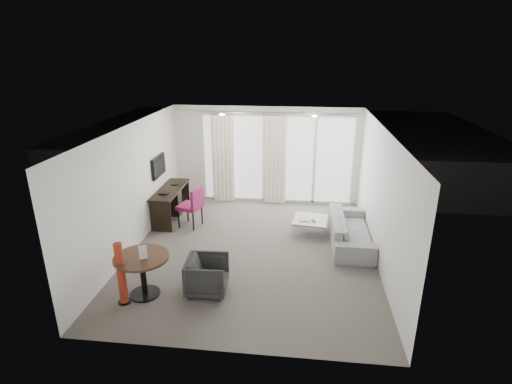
# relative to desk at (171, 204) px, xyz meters

# --- Properties ---
(floor) EXTENTS (5.00, 6.00, 0.00)m
(floor) POSITION_rel_desk_xyz_m (2.22, -1.45, -0.39)
(floor) COLOR #58524A
(floor) RESTS_ON ground
(ceiling) EXTENTS (5.00, 6.00, 0.00)m
(ceiling) POSITION_rel_desk_xyz_m (2.22, -1.45, 2.21)
(ceiling) COLOR white
(ceiling) RESTS_ON ground
(wall_left) EXTENTS (0.00, 6.00, 2.60)m
(wall_left) POSITION_rel_desk_xyz_m (-0.28, -1.45, 0.91)
(wall_left) COLOR silver
(wall_left) RESTS_ON ground
(wall_right) EXTENTS (0.00, 6.00, 2.60)m
(wall_right) POSITION_rel_desk_xyz_m (4.72, -1.45, 0.91)
(wall_right) COLOR silver
(wall_right) RESTS_ON ground
(wall_front) EXTENTS (5.00, 0.00, 2.60)m
(wall_front) POSITION_rel_desk_xyz_m (2.22, -4.45, 0.91)
(wall_front) COLOR silver
(wall_front) RESTS_ON ground
(window_panel) EXTENTS (4.00, 0.02, 2.38)m
(window_panel) POSITION_rel_desk_xyz_m (2.52, 1.53, 0.81)
(window_panel) COLOR white
(window_panel) RESTS_ON ground
(window_frame) EXTENTS (4.10, 0.06, 2.44)m
(window_frame) POSITION_rel_desk_xyz_m (2.52, 1.52, 0.81)
(window_frame) COLOR white
(window_frame) RESTS_ON ground
(curtain_left) EXTENTS (0.60, 0.20, 2.38)m
(curtain_left) POSITION_rel_desk_xyz_m (1.07, 1.37, 0.81)
(curtain_left) COLOR #EFE7CF
(curtain_left) RESTS_ON ground
(curtain_right) EXTENTS (0.60, 0.20, 2.38)m
(curtain_right) POSITION_rel_desk_xyz_m (2.47, 1.37, 0.81)
(curtain_right) COLOR #EFE7CF
(curtain_right) RESTS_ON ground
(curtain_track) EXTENTS (4.80, 0.04, 0.04)m
(curtain_track) POSITION_rel_desk_xyz_m (2.22, 1.37, 2.06)
(curtain_track) COLOR #B2B2B7
(curtain_track) RESTS_ON ceiling
(downlight_a) EXTENTS (0.12, 0.12, 0.02)m
(downlight_a) POSITION_rel_desk_xyz_m (1.32, 0.15, 2.20)
(downlight_a) COLOR #FFE0B2
(downlight_a) RESTS_ON ceiling
(downlight_b) EXTENTS (0.12, 0.12, 0.02)m
(downlight_b) POSITION_rel_desk_xyz_m (3.42, 0.15, 2.20)
(downlight_b) COLOR #FFE0B2
(downlight_b) RESTS_ON ceiling
(desk) EXTENTS (0.52, 1.66, 0.78)m
(desk) POSITION_rel_desk_xyz_m (0.00, 0.00, 0.00)
(desk) COLOR black
(desk) RESTS_ON floor
(tv) EXTENTS (0.05, 0.80, 0.50)m
(tv) POSITION_rel_desk_xyz_m (-0.23, -0.00, 0.96)
(tv) COLOR black
(tv) RESTS_ON wall_left
(desk_chair) EXTENTS (0.65, 0.63, 0.98)m
(desk_chair) POSITION_rel_desk_xyz_m (0.59, -0.38, 0.10)
(desk_chair) COLOR #851A4C
(desk_chair) RESTS_ON floor
(round_table) EXTENTS (1.22, 1.22, 0.74)m
(round_table) POSITION_rel_desk_xyz_m (0.56, -3.24, -0.02)
(round_table) COLOR #3D2416
(round_table) RESTS_ON floor
(menu_card) EXTENTS (0.13, 0.07, 0.24)m
(menu_card) POSITION_rel_desk_xyz_m (0.63, -3.32, 0.33)
(menu_card) COLOR white
(menu_card) RESTS_ON round_table
(red_lamp) EXTENTS (0.25, 0.25, 1.10)m
(red_lamp) POSITION_rel_desk_xyz_m (0.30, -3.50, 0.16)
(red_lamp) COLOR #9A2D19
(red_lamp) RESTS_ON floor
(tub_armchair) EXTENTS (0.74, 0.72, 0.64)m
(tub_armchair) POSITION_rel_desk_xyz_m (1.62, -3.02, -0.07)
(tub_armchair) COLOR #262626
(tub_armchair) RESTS_ON floor
(coffee_table) EXTENTS (0.84, 0.84, 0.34)m
(coffee_table) POSITION_rel_desk_xyz_m (3.43, -0.43, -0.22)
(coffee_table) COLOR gray
(coffee_table) RESTS_ON floor
(remote) EXTENTS (0.10, 0.17, 0.02)m
(remote) POSITION_rel_desk_xyz_m (3.49, -0.55, -0.03)
(remote) COLOR black
(remote) RESTS_ON coffee_table
(magazine) EXTENTS (0.20, 0.25, 0.01)m
(magazine) POSITION_rel_desk_xyz_m (3.29, -0.47, -0.03)
(magazine) COLOR gray
(magazine) RESTS_ON coffee_table
(sofa) EXTENTS (0.82, 2.11, 0.62)m
(sofa) POSITION_rel_desk_xyz_m (4.29, -0.84, -0.08)
(sofa) COLOR gray
(sofa) RESTS_ON floor
(terrace_slab) EXTENTS (5.60, 3.00, 0.12)m
(terrace_slab) POSITION_rel_desk_xyz_m (2.52, 3.05, -0.45)
(terrace_slab) COLOR #4D4D50
(terrace_slab) RESTS_ON ground
(rattan_chair_a) EXTENTS (0.63, 0.63, 0.76)m
(rattan_chair_a) POSITION_rel_desk_xyz_m (3.09, 3.38, -0.01)
(rattan_chair_a) COLOR brown
(rattan_chair_a) RESTS_ON terrace_slab
(rattan_chair_b) EXTENTS (0.79, 0.79, 0.90)m
(rattan_chair_b) POSITION_rel_desk_xyz_m (4.33, 2.60, 0.06)
(rattan_chair_b) COLOR brown
(rattan_chair_b) RESTS_ON terrace_slab
(rattan_table) EXTENTS (0.62, 0.62, 0.49)m
(rattan_table) POSITION_rel_desk_xyz_m (3.34, 3.21, -0.14)
(rattan_table) COLOR brown
(rattan_table) RESTS_ON terrace_slab
(balustrade) EXTENTS (5.50, 0.06, 1.05)m
(balustrade) POSITION_rel_desk_xyz_m (2.52, 4.50, 0.11)
(balustrade) COLOR #B2B2B7
(balustrade) RESTS_ON terrace_slab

